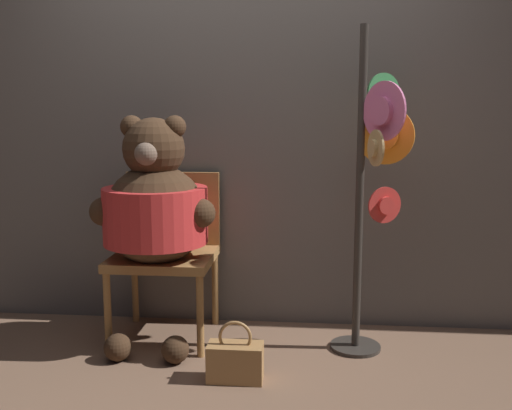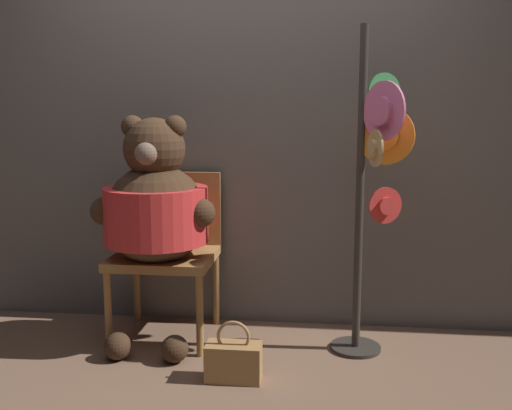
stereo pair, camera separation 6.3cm
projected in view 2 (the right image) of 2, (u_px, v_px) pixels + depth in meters
The scene contains 6 objects.
ground_plane at pixel (234, 362), 3.01m from camera, with size 14.00×14.00×0.00m, color brown.
wall_back at pixel (249, 140), 3.48m from camera, with size 8.00×0.10×2.27m.
chair at pixel (168, 245), 3.35m from camera, with size 0.57×0.55×0.95m.
teddy_bear at pixel (156, 208), 3.14m from camera, with size 0.69×0.61×1.29m.
hat_display_rack at pixel (374, 177), 2.98m from camera, with size 0.40×0.41×1.75m.
handbag_on_ground at pixel (234, 361), 2.79m from camera, with size 0.27×0.14×0.30m.
Camera 2 is at (0.44, -2.81, 1.30)m, focal length 40.00 mm.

